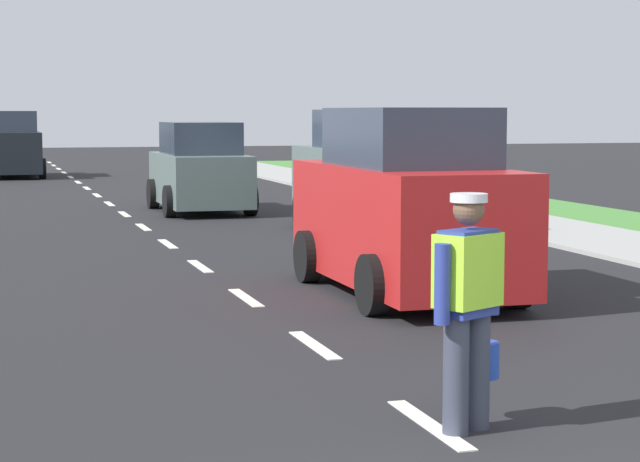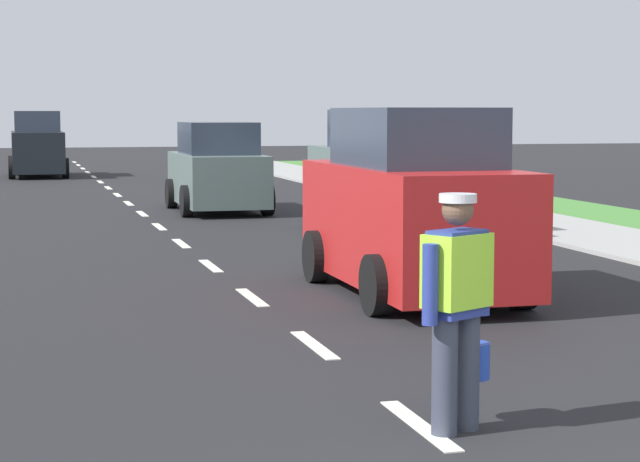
% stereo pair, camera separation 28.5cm
% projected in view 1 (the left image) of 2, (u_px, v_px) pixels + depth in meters
% --- Properties ---
extents(ground_plane, '(96.00, 96.00, 0.00)m').
position_uv_depth(ground_plane, '(123.00, 213.00, 25.95)').
color(ground_plane, black).
extents(lane_center_line, '(0.14, 46.40, 0.01)m').
position_uv_depth(lane_center_line, '(103.00, 199.00, 29.96)').
color(lane_center_line, silver).
rests_on(lane_center_line, ground).
extents(road_worker, '(0.64, 0.60, 1.67)m').
position_uv_depth(road_worker, '(469.00, 299.00, 8.23)').
color(road_worker, '#383D4C').
rests_on(road_worker, ground).
extents(car_outgoing_far, '(1.96, 3.88, 1.99)m').
position_uv_depth(car_outgoing_far, '(200.00, 171.00, 26.22)').
color(car_outgoing_far, slate).
rests_on(car_outgoing_far, ground).
extents(car_outgoing_ahead, '(1.93, 4.27, 2.27)m').
position_uv_depth(car_outgoing_ahead, '(406.00, 208.00, 14.37)').
color(car_outgoing_ahead, red).
rests_on(car_outgoing_ahead, ground).
extents(car_oncoming_third, '(1.94, 4.20, 2.23)m').
position_uv_depth(car_oncoming_third, '(14.00, 146.00, 40.05)').
color(car_oncoming_third, black).
rests_on(car_oncoming_third, ground).
extents(car_parked_far, '(2.06, 4.37, 2.26)m').
position_uv_depth(car_parked_far, '(371.00, 176.00, 21.59)').
color(car_parked_far, slate).
rests_on(car_parked_far, ground).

